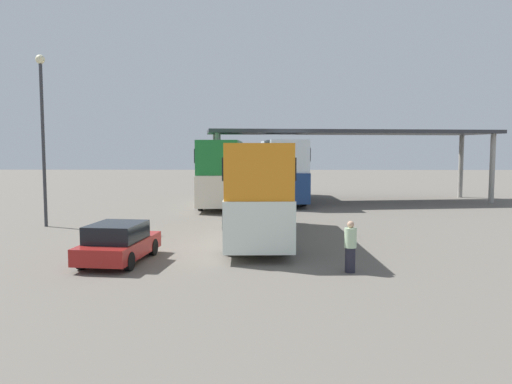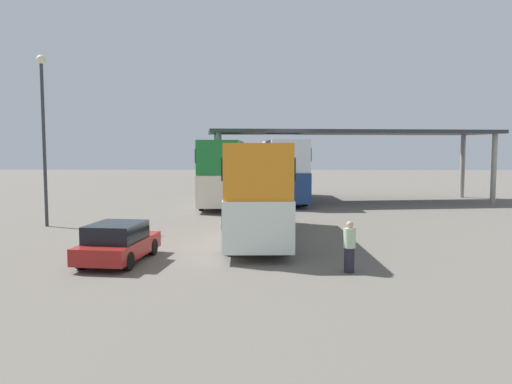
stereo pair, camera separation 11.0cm
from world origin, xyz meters
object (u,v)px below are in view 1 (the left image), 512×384
(double_decker_near_canopy, at_px, (223,170))
(pedestrian_waiting, at_px, (350,247))
(lamppost_tall, at_px, (42,120))
(double_decker_main, at_px, (256,187))
(parked_hatchback, at_px, (118,243))
(double_decker_mid_row, at_px, (282,168))

(double_decker_near_canopy, distance_m, pedestrian_waiting, 19.83)
(double_decker_near_canopy, xyz_separation_m, lamppost_tall, (-7.93, -9.96, 2.82))
(double_decker_main, xyz_separation_m, pedestrian_waiting, (3.02, -5.86, -1.41))
(double_decker_near_canopy, bearing_deg, pedestrian_waiting, -164.55)
(double_decker_main, distance_m, lamppost_tall, 11.28)
(parked_hatchback, relative_size, double_decker_near_canopy, 0.35)
(double_decker_near_canopy, distance_m, lamppost_tall, 13.04)
(lamppost_tall, distance_m, pedestrian_waiting, 16.76)
(parked_hatchback, xyz_separation_m, double_decker_near_canopy, (2.12, 17.72, 1.70))
(parked_hatchback, xyz_separation_m, pedestrian_waiting, (7.61, -1.28, 0.13))
(pedestrian_waiting, bearing_deg, parked_hatchback, -143.73)
(double_decker_main, relative_size, parked_hatchback, 2.59)
(double_decker_main, bearing_deg, double_decker_mid_row, -8.17)
(lamppost_tall, xyz_separation_m, pedestrian_waiting, (13.42, -9.04, -4.39))
(double_decker_main, distance_m, parked_hatchback, 6.67)
(double_decker_mid_row, bearing_deg, double_decker_near_canopy, 116.80)
(double_decker_mid_row, height_order, lamppost_tall, lamppost_tall)
(double_decker_near_canopy, bearing_deg, double_decker_mid_row, -60.30)
(double_decker_near_canopy, relative_size, pedestrian_waiting, 6.87)
(double_decker_near_canopy, xyz_separation_m, pedestrian_waiting, (5.49, -19.00, -1.57))
(double_decker_mid_row, bearing_deg, pedestrian_waiting, -179.96)
(double_decker_near_canopy, distance_m, double_decker_mid_row, 4.79)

